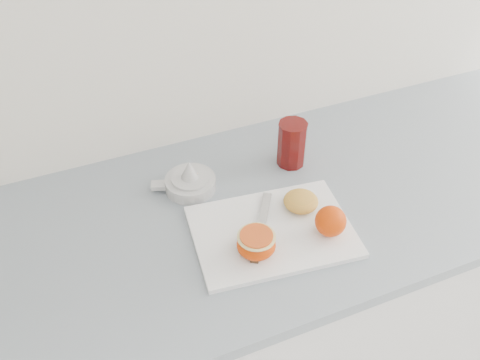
# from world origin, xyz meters

# --- Properties ---
(counter) EXTENTS (2.57, 0.64, 0.89)m
(counter) POSITION_xyz_m (0.06, 1.70, 0.45)
(counter) COLOR white
(counter) RESTS_ON ground
(cutting_board) EXTENTS (0.37, 0.28, 0.01)m
(cutting_board) POSITION_xyz_m (-0.02, 1.61, 0.90)
(cutting_board) COLOR white
(cutting_board) RESTS_ON counter
(whole_orange) EXTENTS (0.07, 0.07, 0.07)m
(whole_orange) POSITION_xyz_m (0.09, 1.56, 0.94)
(whole_orange) COLOR #E74109
(whole_orange) RESTS_ON cutting_board
(half_orange) EXTENTS (0.08, 0.08, 0.05)m
(half_orange) POSITION_xyz_m (-0.08, 1.57, 0.93)
(half_orange) COLOR #E74109
(half_orange) RESTS_ON cutting_board
(squeezed_shell) EXTENTS (0.08, 0.08, 0.03)m
(squeezed_shell) POSITION_xyz_m (0.07, 1.65, 0.92)
(squeezed_shell) COLOR gold
(squeezed_shell) RESTS_ON cutting_board
(paring_knife) EXTENTS (0.13, 0.18, 0.01)m
(paring_knife) POSITION_xyz_m (-0.06, 1.59, 0.91)
(paring_knife) COLOR #4D311C
(paring_knife) RESTS_ON cutting_board
(citrus_juicer) EXTENTS (0.15, 0.12, 0.08)m
(citrus_juicer) POSITION_xyz_m (-0.14, 1.82, 0.91)
(citrus_juicer) COLOR silver
(citrus_juicer) RESTS_ON counter
(red_tumbler) EXTENTS (0.07, 0.07, 0.12)m
(red_tumbler) POSITION_xyz_m (0.12, 1.81, 0.94)
(red_tumbler) COLOR #5A0D0B
(red_tumbler) RESTS_ON counter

